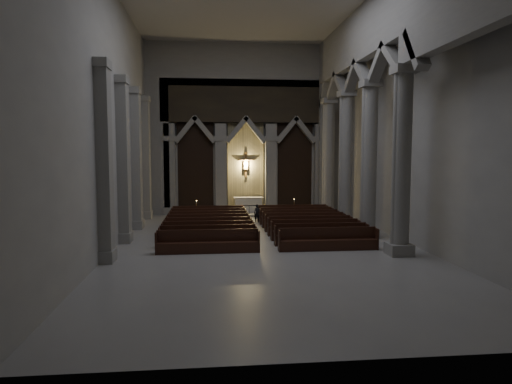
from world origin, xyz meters
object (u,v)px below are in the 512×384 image
Objects in this scene: candle_stand_right at (294,212)px; pews at (258,228)px; worshipper at (257,213)px; altar_rail at (249,209)px; altar at (248,204)px; candle_stand_left at (197,214)px.

candle_stand_right is 0.12× the size of pews.
pews is 3.98m from worshipper.
worshipper is (0.35, 3.96, 0.24)m from pews.
pews is (-0.00, -5.67, -0.28)m from altar_rail.
candle_stand_right is at bearing -32.35° from altar.
altar_rail is at bearing -173.72° from candle_stand_right.
candle_stand_right reaches higher than altar_rail.
candle_stand_right is 1.09× the size of worshipper.
pews is at bearing -90.00° from altar_rail.
altar reaches higher than altar_rail.
pews is at bearing -90.89° from altar.
candle_stand_right is at bearing 61.13° from worshipper.
altar is 3.93m from worshipper.
candle_stand_left reaches higher than pews.
worshipper is (0.35, -1.70, -0.04)m from altar_rail.
altar reaches higher than worshipper.
candle_stand_left is at bearing 177.28° from worshipper.
pews is 8.77× the size of worshipper.
altar is 4.12m from candle_stand_left.
altar is at bearing 89.11° from pews.
altar_rail is at bearing 125.96° from worshipper.
candle_stand_left is at bearing 120.46° from pews.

